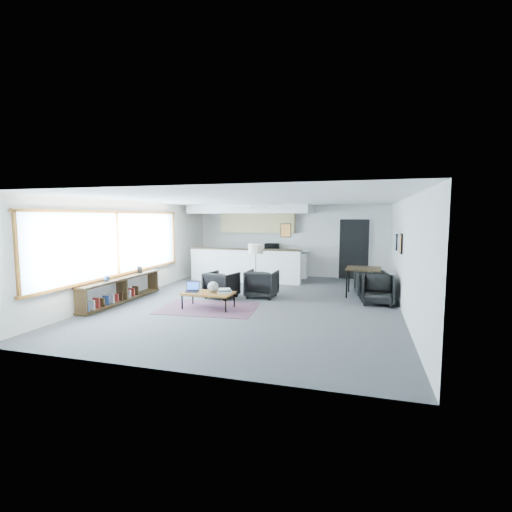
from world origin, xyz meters
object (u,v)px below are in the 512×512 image
(laptop, at_px, (192,289))
(book_stack, at_px, (225,291))
(ceramic_pot, at_px, (213,287))
(dining_table, at_px, (363,270))
(dining_chair_near, at_px, (378,291))
(armchair_left, at_px, (222,284))
(coffee_table, at_px, (208,294))
(dining_chair_far, at_px, (371,285))
(armchair_right, at_px, (262,282))
(microwave, at_px, (272,247))
(floor_lamp, at_px, (256,251))

(laptop, height_order, book_stack, laptop)
(ceramic_pot, height_order, dining_table, dining_table)
(ceramic_pot, distance_m, book_stack, 0.30)
(dining_chair_near, bearing_deg, armchair_left, -172.17)
(armchair_left, height_order, dining_table, same)
(coffee_table, distance_m, ceramic_pot, 0.19)
(dining_table, distance_m, dining_chair_far, 0.45)
(book_stack, distance_m, armchair_right, 1.57)
(armchair_left, xyz_separation_m, dining_chair_far, (3.87, 1.18, -0.05))
(ceramic_pot, bearing_deg, microwave, 87.74)
(microwave, bearing_deg, dining_table, -43.34)
(dining_table, xyz_separation_m, dining_chair_near, (0.37, -0.93, -0.37))
(dining_chair_far, height_order, microwave, microwave)
(book_stack, height_order, microwave, microwave)
(armchair_right, height_order, dining_table, armchair_right)
(laptop, distance_m, dining_chair_far, 4.78)
(laptop, bearing_deg, armchair_left, 64.21)
(dining_table, height_order, microwave, microwave)
(coffee_table, distance_m, armchair_left, 1.19)
(armchair_right, height_order, dining_chair_far, armchair_right)
(book_stack, relative_size, armchair_left, 0.49)
(dining_chair_near, distance_m, dining_chair_far, 0.80)
(ceramic_pot, relative_size, dining_chair_near, 0.37)
(ceramic_pot, height_order, dining_chair_far, dining_chair_far)
(dining_chair_near, relative_size, microwave, 1.35)
(floor_lamp, bearing_deg, coffee_table, -109.01)
(armchair_left, height_order, dining_chair_near, armchair_left)
(coffee_table, height_order, dining_table, dining_table)
(ceramic_pot, relative_size, floor_lamp, 0.18)
(armchair_right, xyz_separation_m, dining_chair_far, (2.85, 0.80, -0.07))
(dining_chair_far, bearing_deg, coffee_table, 23.74)
(floor_lamp, height_order, dining_table, floor_lamp)
(armchair_left, distance_m, armchair_right, 1.09)
(armchair_left, bearing_deg, dining_table, -147.95)
(laptop, height_order, dining_chair_far, dining_chair_far)
(armchair_right, bearing_deg, dining_table, -159.23)
(ceramic_pot, distance_m, floor_lamp, 2.01)
(ceramic_pot, height_order, armchair_left, armchair_left)
(armchair_left, relative_size, floor_lamp, 0.55)
(coffee_table, bearing_deg, armchair_left, 97.12)
(armchair_left, bearing_deg, floor_lamp, -126.67)
(dining_table, xyz_separation_m, microwave, (-3.24, 2.63, 0.39))
(dining_table, relative_size, dining_chair_near, 1.41)
(dining_chair_near, bearing_deg, dining_table, 113.66)
(ceramic_pot, height_order, floor_lamp, floor_lamp)
(armchair_right, bearing_deg, armchair_left, 21.63)
(floor_lamp, height_order, dining_chair_far, floor_lamp)
(armchair_left, distance_m, microwave, 4.05)
(floor_lamp, height_order, dining_chair_near, floor_lamp)
(dining_chair_near, bearing_deg, coffee_table, -155.76)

